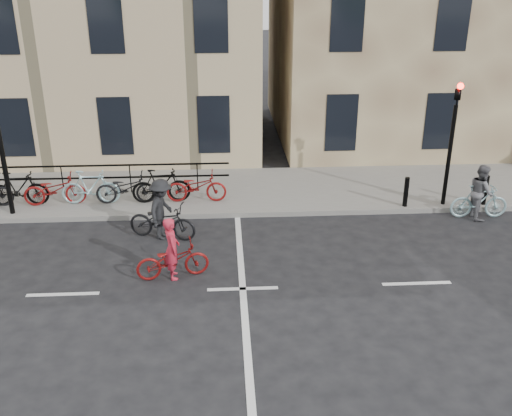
{
  "coord_description": "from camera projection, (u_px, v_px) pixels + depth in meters",
  "views": [
    {
      "loc": [
        -0.37,
        -11.16,
        6.66
      ],
      "look_at": [
        0.43,
        2.09,
        1.1
      ],
      "focal_mm": 40.0,
      "sensor_mm": 36.0,
      "label": 1
    }
  ],
  "objects": [
    {
      "name": "sidewalk",
      "position": [
        110.0,
        194.0,
        18.14
      ],
      "size": [
        46.0,
        4.0,
        0.15
      ],
      "primitive_type": "cube",
      "color": "slate",
      "rests_on": "ground"
    },
    {
      "name": "cyclist_dark",
      "position": [
        162.0,
        215.0,
        15.08
      ],
      "size": [
        1.97,
        1.21,
        1.66
      ],
      "rotation": [
        0.0,
        0.0,
        1.26
      ],
      "color": "black",
      "rests_on": "ground"
    },
    {
      "name": "building_west",
      "position": [
        0.0,
        11.0,
        22.35
      ],
      "size": [
        20.0,
        10.0,
        10.0
      ],
      "primitive_type": "cube",
      "color": "tan",
      "rests_on": "sidewalk"
    },
    {
      "name": "cyclist_grey",
      "position": [
        480.0,
        197.0,
        16.33
      ],
      "size": [
        1.67,
        0.8,
        1.6
      ],
      "rotation": [
        0.0,
        0.0,
        1.53
      ],
      "color": "#96BEC5",
      "rests_on": "ground"
    },
    {
      "name": "ground",
      "position": [
        243.0,
        289.0,
        12.86
      ],
      "size": [
        120.0,
        120.0,
        0.0
      ],
      "primitive_type": "plane",
      "color": "black",
      "rests_on": "ground"
    },
    {
      "name": "traffic_light",
      "position": [
        453.0,
        129.0,
        16.26
      ],
      "size": [
        0.18,
        0.3,
        3.9
      ],
      "color": "black",
      "rests_on": "sidewalk"
    },
    {
      "name": "bollard_east",
      "position": [
        406.0,
        192.0,
        16.82
      ],
      "size": [
        0.14,
        0.14,
        0.9
      ],
      "primitive_type": "cylinder",
      "color": "black",
      "rests_on": "sidewalk"
    },
    {
      "name": "bollard_west",
      "position": [
        485.0,
        190.0,
        16.95
      ],
      "size": [
        0.14,
        0.14,
        0.9
      ],
      "primitive_type": "cylinder",
      "color": "black",
      "rests_on": "sidewalk"
    },
    {
      "name": "parked_bikes",
      "position": [
        91.0,
        188.0,
        17.02
      ],
      "size": [
        8.3,
        1.23,
        1.05
      ],
      "color": "black",
      "rests_on": "sidewalk"
    },
    {
      "name": "cyclist_pink",
      "position": [
        172.0,
        257.0,
        13.17
      ],
      "size": [
        1.77,
        0.92,
        1.5
      ],
      "rotation": [
        0.0,
        0.0,
        1.77
      ],
      "color": "maroon",
      "rests_on": "ground"
    }
  ]
}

